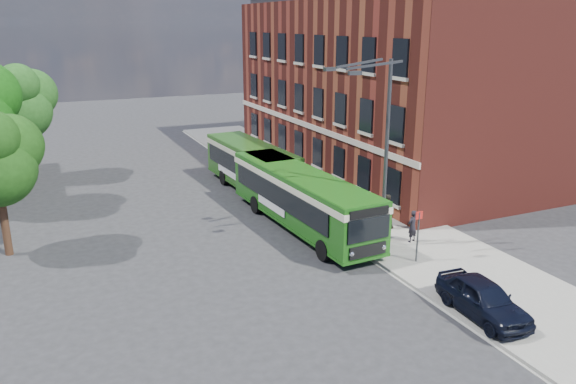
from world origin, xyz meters
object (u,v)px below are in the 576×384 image
street_lamp (380,153)px  bus_front (301,195)px  parked_car (483,298)px  bus_rear (251,163)px

street_lamp → bus_front: street_lamp is taller
bus_front → parked_car: 11.66m
bus_front → bus_rear: size_ratio=1.25×
parked_car → street_lamp: bearing=93.1°
bus_front → parked_car: (1.89, -11.47, -0.98)m
street_lamp → bus_front: size_ratio=0.72×
bus_rear → parked_car: 19.23m
parked_car → bus_front: bearing=102.8°
parked_car → bus_rear: bearing=98.8°
street_lamp → bus_front: bearing=114.5°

